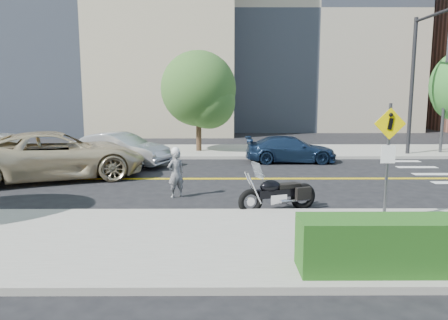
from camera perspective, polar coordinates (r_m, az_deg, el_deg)
ground_plane at (r=17.30m, az=-0.60°, el=-2.47°), size 120.00×120.00×0.00m
sidewalk_near at (r=10.04m, az=-0.79°, el=-10.59°), size 60.00×5.00×0.15m
sidewalk_far at (r=24.69m, az=-0.52°, el=1.16°), size 60.00×5.00×0.15m
building_mid at (r=44.17m, az=10.48°, el=17.40°), size 18.00×14.00×20.00m
lamp_post at (r=26.32m, az=27.00°, el=9.58°), size 0.16×0.16×8.00m
traffic_light at (r=24.19m, az=24.36°, el=11.13°), size 0.28×4.50×7.00m
pedestrian_sign at (r=11.51m, az=20.64°, el=1.03°), size 0.78×0.08×3.00m
motorcyclist at (r=14.26m, az=-6.31°, el=-1.61°), size 0.68×0.62×1.66m
motorcycle at (r=12.76m, az=7.12°, el=-3.34°), size 2.50×1.52×1.46m
suv at (r=18.34m, az=-21.00°, el=0.57°), size 7.46×5.39×1.89m
parked_car_white at (r=23.76m, az=-26.75°, el=1.56°), size 4.55×2.01×1.52m
parked_car_silver at (r=20.75m, az=-13.40°, el=1.35°), size 4.92×3.20×1.53m
parked_car_blue at (r=21.47m, az=8.69°, el=1.38°), size 4.39×1.81×1.27m
tree_far_a at (r=24.18m, az=-3.37°, el=9.28°), size 4.12×4.12×5.63m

